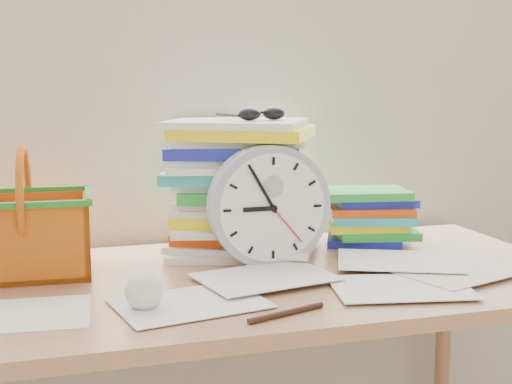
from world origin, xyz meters
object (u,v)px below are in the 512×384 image
object	(u,v)px
paper_stack	(241,186)
basket	(25,211)
clock	(269,206)
book_stack	(370,217)
desk	(257,308)

from	to	relation	value
paper_stack	basket	size ratio (longest dim) A/B	1.31
clock	book_stack	bearing A→B (deg)	22.70
desk	basket	bearing A→B (deg)	162.02
paper_stack	clock	bearing A→B (deg)	-82.20
paper_stack	basket	distance (m)	0.50
paper_stack	clock	distance (m)	0.16
clock	basket	distance (m)	0.52
paper_stack	desk	bearing A→B (deg)	-96.64
clock	book_stack	world-z (taller)	clock
clock	book_stack	distance (m)	0.34
desk	basket	size ratio (longest dim) A/B	5.11
desk	book_stack	size ratio (longest dim) A/B	5.88
book_stack	paper_stack	bearing A→B (deg)	175.92
clock	basket	xyz separation A→B (m)	(-0.52, 0.09, 0.00)
book_stack	basket	bearing A→B (deg)	-176.89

